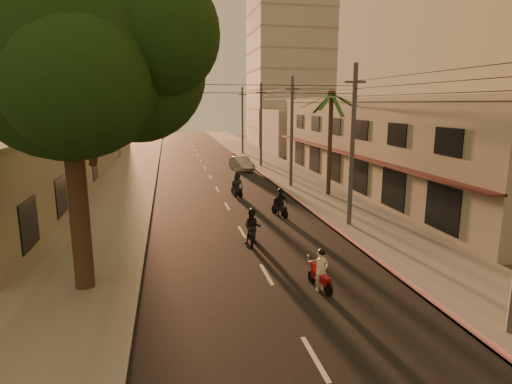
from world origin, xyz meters
TOP-DOWN VIEW (x-y plane):
  - ground at (0.00, 0.00)m, footprint 160.00×160.00m
  - road at (0.00, 20.00)m, footprint 10.00×140.00m
  - sidewalk_right at (7.50, 20.00)m, footprint 5.00×140.00m
  - sidewalk_left at (-7.50, 20.00)m, footprint 5.00×140.00m
  - curb_stripe at (5.10, 15.00)m, footprint 0.20×60.00m
  - shophouse_row at (13.95, 18.00)m, footprint 8.80×34.20m
  - distant_tower at (16.00, 56.00)m, footprint 12.10×12.10m
  - broadleaf_tree at (-6.61, 2.14)m, footprint 9.60×8.70m
  - palm_tree at (8.00, 16.00)m, footprint 5.00×5.00m
  - utility_poles at (6.20, 20.00)m, footprint 1.20×48.26m
  - filler_right at (14.00, 45.00)m, footprint 8.00×14.00m
  - filler_left_near at (-14.00, 34.00)m, footprint 8.00×14.00m
  - filler_left_far at (-14.00, 52.00)m, footprint 8.00×14.00m
  - scooter_red at (1.67, 0.17)m, footprint 0.78×1.67m
  - scooter_mid_a at (0.18, 5.88)m, footprint 1.18×1.88m
  - scooter_mid_b at (2.87, 10.77)m, footprint 1.23×1.81m
  - scooter_far_a at (1.16, 16.97)m, footprint 1.17×1.92m
  - parked_car at (3.61, 29.65)m, footprint 2.98×4.80m

SIDE VIEW (x-z plane):
  - ground at x=0.00m, z-range 0.00..0.00m
  - road at x=0.00m, z-range 0.00..0.02m
  - sidewalk_right at x=7.50m, z-range 0.00..0.12m
  - sidewalk_left at x=-7.50m, z-range 0.00..0.12m
  - curb_stripe at x=5.10m, z-range 0.00..0.20m
  - parked_car at x=3.61m, z-range 0.00..1.41m
  - scooter_red at x=1.67m, z-range -0.09..1.56m
  - scooter_mid_b at x=2.87m, z-range -0.08..1.74m
  - scooter_mid_a at x=0.18m, z-range -0.08..1.80m
  - scooter_far_a at x=1.16m, z-range -0.09..1.84m
  - filler_left_near at x=-14.00m, z-range 0.00..4.40m
  - filler_right at x=14.00m, z-range 0.00..6.00m
  - filler_left_far at x=-14.00m, z-range 0.00..7.00m
  - shophouse_row at x=13.95m, z-range 0.00..7.30m
  - utility_poles at x=6.20m, z-range 2.04..11.04m
  - palm_tree at x=8.00m, z-range 3.05..11.25m
  - broadleaf_tree at x=-6.61m, z-range 2.43..14.53m
  - distant_tower at x=16.00m, z-range 0.00..28.00m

